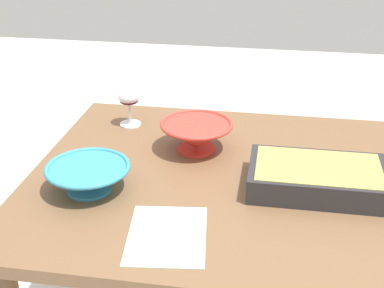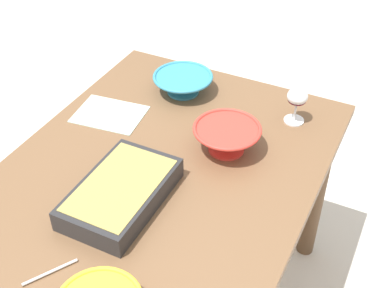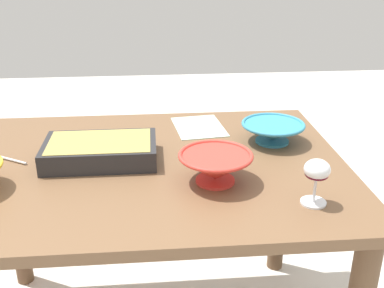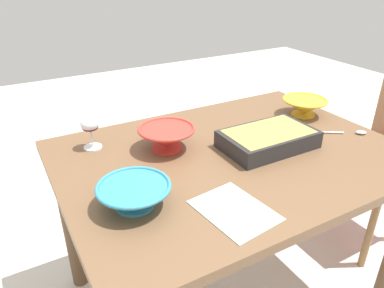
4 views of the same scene
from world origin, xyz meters
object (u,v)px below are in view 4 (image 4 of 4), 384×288
(wine_glass, at_px, (90,127))
(serving_spoon, at_px, (349,132))
(dining_table, at_px, (231,179))
(napkin, at_px, (234,210))
(mixing_bowl, at_px, (134,194))
(casserole_dish, at_px, (268,138))
(small_bowl, at_px, (304,106))
(serving_bowl, at_px, (167,137))

(wine_glass, distance_m, serving_spoon, 1.07)
(dining_table, relative_size, napkin, 5.41)
(wine_glass, relative_size, mixing_bowl, 0.58)
(wine_glass, bearing_deg, napkin, -67.12)
(casserole_dish, xyz_separation_m, mixing_bowl, (-0.60, -0.10, 0.00))
(small_bowl, xyz_separation_m, napkin, (-0.71, -0.45, -0.05))
(small_bowl, bearing_deg, serving_bowl, 179.47)
(serving_bowl, relative_size, napkin, 0.92)
(wine_glass, bearing_deg, serving_spoon, -22.31)
(wine_glass, xyz_separation_m, serving_bowl, (0.25, -0.15, -0.04))
(mixing_bowl, distance_m, napkin, 0.30)
(napkin, bearing_deg, wine_glass, 112.88)
(serving_bowl, xyz_separation_m, serving_spoon, (0.74, -0.26, -0.04))
(napkin, bearing_deg, serving_bowl, 90.37)
(casserole_dish, distance_m, napkin, 0.45)
(wine_glass, height_order, napkin, wine_glass)
(small_bowl, distance_m, serving_bowl, 0.71)
(serving_bowl, distance_m, napkin, 0.46)
(wine_glass, relative_size, casserole_dish, 0.36)
(serving_spoon, xyz_separation_m, napkin, (-0.73, -0.20, -0.01))
(dining_table, relative_size, mixing_bowl, 5.76)
(casserole_dish, distance_m, small_bowl, 0.40)
(wine_glass, bearing_deg, casserole_dish, -28.55)
(serving_bowl, bearing_deg, napkin, -89.63)
(wine_glass, bearing_deg, serving_bowl, -30.83)
(serving_bowl, bearing_deg, wine_glass, 149.17)
(dining_table, height_order, serving_bowl, serving_bowl)
(dining_table, height_order, wine_glass, wine_glass)
(dining_table, height_order, mixing_bowl, mixing_bowl)
(casserole_dish, xyz_separation_m, serving_bowl, (-0.35, 0.18, 0.01))
(small_bowl, distance_m, napkin, 0.84)
(serving_spoon, bearing_deg, serving_bowl, 160.88)
(casserole_dish, distance_m, mixing_bowl, 0.61)
(serving_spoon, bearing_deg, napkin, -164.94)
(napkin, bearing_deg, casserole_dish, 37.92)
(wine_glass, bearing_deg, mixing_bowl, -89.03)
(mixing_bowl, height_order, serving_spoon, mixing_bowl)
(dining_table, height_order, serving_spoon, serving_spoon)
(mixing_bowl, height_order, serving_bowl, serving_bowl)
(napkin, bearing_deg, small_bowl, 32.09)
(serving_bowl, bearing_deg, dining_table, -35.89)
(serving_spoon, bearing_deg, wine_glass, 157.69)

